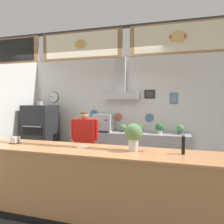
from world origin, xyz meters
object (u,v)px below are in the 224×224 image
espresso_machine (103,123)px  potted_oregano (139,128)px  napkin_holder (15,140)px  potted_rosemary (180,129)px  potted_basil (160,128)px  basil_vase (134,135)px  condiment_plate (83,147)px  pizza_oven (41,134)px  potted_thyme (123,128)px  shop_worker (85,144)px  pepper_grinder (183,144)px

espresso_machine → potted_oregano: espresso_machine is taller
espresso_machine → napkin_holder: size_ratio=3.47×
potted_rosemary → napkin_holder: bearing=-136.2°
espresso_machine → potted_basil: bearing=0.8°
basil_vase → condiment_plate: (-0.76, -0.01, -0.21)m
pizza_oven → basil_vase: (2.98, -2.14, 0.46)m
potted_basil → condiment_plate: bearing=-111.3°
potted_oregano → espresso_machine: bearing=-179.4°
pizza_oven → napkin_holder: pizza_oven is taller
potted_rosemary → napkin_holder: 3.59m
espresso_machine → napkin_holder: espresso_machine is taller
espresso_machine → condiment_plate: size_ratio=2.75×
potted_basil → basil_vase: (-0.18, -2.42, 0.20)m
espresso_machine → potted_basil: 1.44m
potted_thyme → potted_basil: bearing=-1.0°
potted_oregano → condiment_plate: (-0.45, -2.41, 0.01)m
espresso_machine → potted_thyme: (0.52, 0.04, -0.11)m
pizza_oven → napkin_holder: (1.04, -2.18, 0.29)m
shop_worker → potted_basil: shop_worker is taller
basil_vase → espresso_machine: bearing=117.7°
pizza_oven → pepper_grinder: 4.23m
potted_basil → napkin_holder: potted_basil is taller
shop_worker → potted_oregano: (0.99, 1.11, 0.24)m
pizza_oven → potted_basil: 3.18m
potted_thyme → pizza_oven: bearing=-172.6°
basil_vase → napkin_holder: 1.95m
espresso_machine → napkin_holder: 2.53m
potted_rosemary → shop_worker: bearing=-149.6°
potted_rosemary → pizza_oven: bearing=-175.2°
espresso_machine → condiment_plate: espresso_machine is taller
potted_thyme → potted_rosemary: size_ratio=0.89×
espresso_machine → potted_rosemary: 1.91m
potted_basil → potted_thyme: size_ratio=1.28×
potted_oregano → napkin_holder: 2.93m
pizza_oven → espresso_machine: pizza_oven is taller
pizza_oven → espresso_machine: 1.77m
pepper_grinder → condiment_plate: size_ratio=1.53×
pepper_grinder → condiment_plate: (-1.42, -0.01, -0.13)m
espresso_machine → potted_thyme: 0.53m
espresso_machine → napkin_holder: (-0.68, -2.43, -0.05)m
potted_oregano → potted_rosemary: potted_rosemary is taller
espresso_machine → potted_oregano: size_ratio=2.28×
potted_thyme → potted_rosemary: (1.39, 0.01, 0.01)m
pepper_grinder → napkin_holder: 2.59m
potted_oregano → condiment_plate: potted_oregano is taller
condiment_plate → potted_rosemary: bearing=60.0°
pepper_grinder → condiment_plate: bearing=-179.6°
espresso_machine → potted_rosemary: espresso_machine is taller
shop_worker → condiment_plate: 1.43m
pizza_oven → potted_basil: bearing=5.0°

